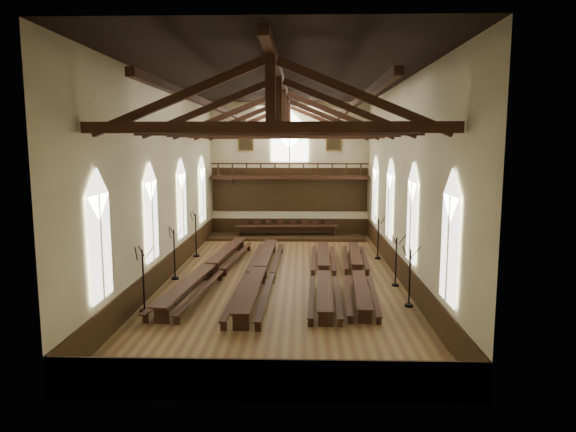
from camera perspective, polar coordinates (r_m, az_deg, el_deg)
name	(u,v)px	position (r m, az deg, el deg)	size (l,w,h in m)	color
ground	(283,277)	(26.88, -0.53, -6.85)	(26.00, 26.00, 0.00)	brown
room_walls	(283,153)	(25.98, -0.55, 7.06)	(26.00, 26.00, 26.00)	beige
wainscot_band	(283,266)	(26.73, -0.53, -5.61)	(12.00, 26.00, 1.20)	#311F0E
side_windows	(283,206)	(26.17, -0.54, 1.09)	(11.85, 19.80, 4.50)	white
end_window	(290,139)	(38.87, 0.18, 8.50)	(2.80, 0.12, 3.80)	white
minstrels_gallery	(290,184)	(38.74, 0.17, 3.60)	(11.80, 1.24, 3.70)	#331910
portraits	(290,141)	(38.87, 0.18, 8.32)	(7.75, 0.09, 1.45)	brown
roof_trusses	(283,117)	(26.01, -0.55, 10.93)	(11.70, 25.70, 2.80)	#331910
refectory_row_a	(211,267)	(26.98, -8.59, -5.67)	(2.21, 14.60, 0.76)	#331910
refectory_row_b	(260,270)	(26.08, -3.15, -6.04)	(1.70, 14.66, 0.77)	#331910
refectory_row_c	(324,271)	(26.16, 4.03, -6.16)	(1.58, 13.79, 0.68)	#331910
refectory_row_d	(358,271)	(26.55, 7.80, -6.04)	(1.73, 13.64, 0.66)	#331910
dais	(286,236)	(37.99, -0.17, -2.28)	(11.40, 3.03, 0.20)	#311F0E
high_table	(286,227)	(37.87, -0.17, -1.23)	(7.64, 1.32, 0.71)	#331910
high_chairs	(287,225)	(38.61, -0.13, -1.05)	(6.84, 0.55, 1.11)	#331910
candelabrum_left_near	(144,292)	(22.20, -15.72, -8.13)	(0.77, 0.85, 2.76)	black
candelabrum_left_mid	(175,263)	(26.98, -12.48, -5.17)	(0.74, 0.84, 2.73)	black
candelabrum_left_far	(196,243)	(32.04, -10.18, -2.97)	(0.79, 0.86, 2.82)	black
candelabrum_right_near	(409,288)	(22.63, 13.33, -7.83)	(0.79, 0.77, 2.64)	black
candelabrum_right_mid	(396,270)	(25.69, 11.88, -5.94)	(0.69, 0.78, 2.55)	black
candelabrum_right_far	(378,246)	(31.43, 9.97, -3.28)	(0.72, 0.81, 2.64)	black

